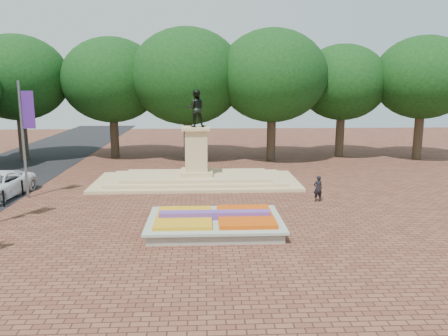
# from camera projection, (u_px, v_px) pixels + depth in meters

# --- Properties ---
(ground) EXTENTS (90.00, 90.00, 0.00)m
(ground) POSITION_uv_depth(u_px,v_px,m) (194.00, 217.00, 22.59)
(ground) COLOR brown
(ground) RESTS_ON ground
(flower_bed) EXTENTS (6.30, 4.30, 0.91)m
(flower_bed) POSITION_uv_depth(u_px,v_px,m) (215.00, 222.00, 20.61)
(flower_bed) COLOR gray
(flower_bed) RESTS_ON ground
(monument) EXTENTS (14.00, 6.00, 6.40)m
(monument) POSITION_uv_depth(u_px,v_px,m) (197.00, 170.00, 30.27)
(monument) COLOR tan
(monument) RESTS_ON ground
(tree_row_back) EXTENTS (44.80, 8.80, 10.43)m
(tree_row_back) POSITION_uv_depth(u_px,v_px,m) (224.00, 85.00, 39.07)
(tree_row_back) COLOR #3A2B20
(tree_row_back) RESTS_ON ground
(pedestrian) EXTENTS (0.62, 0.46, 1.54)m
(pedestrian) POSITION_uv_depth(u_px,v_px,m) (318.00, 189.00, 25.53)
(pedestrian) COLOR black
(pedestrian) RESTS_ON ground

